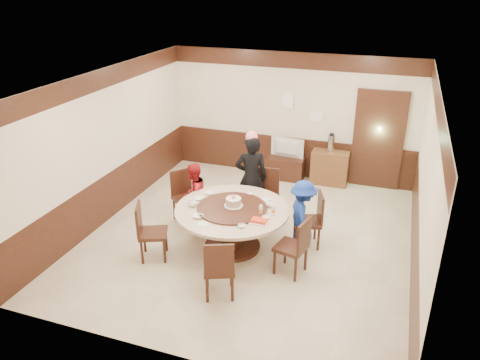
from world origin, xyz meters
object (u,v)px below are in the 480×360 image
(banquet_table, at_px, (232,220))
(side_cabinet, at_px, (330,168))
(thermos, at_px, (331,143))
(birthday_cake, at_px, (233,202))
(television, at_px, (286,148))
(shrimp_platter, at_px, (259,221))
(tv_stand, at_px, (285,168))
(person_red, at_px, (194,194))
(person_standing, at_px, (251,178))
(person_blue, at_px, (303,216))

(banquet_table, xyz_separation_m, side_cabinet, (1.12, 3.22, -0.16))
(side_cabinet, relative_size, thermos, 2.11)
(birthday_cake, distance_m, thermos, 3.35)
(banquet_table, relative_size, side_cabinet, 2.38)
(television, xyz_separation_m, thermos, (0.98, 0.03, 0.22))
(shrimp_platter, xyz_separation_m, thermos, (0.54, 3.53, 0.16))
(tv_stand, height_order, television, television)
(person_red, height_order, side_cabinet, person_red)
(shrimp_platter, xyz_separation_m, television, (-0.44, 3.50, -0.06))
(person_standing, relative_size, thermos, 4.33)
(shrimp_platter, relative_size, side_cabinet, 0.37)
(thermos, bearing_deg, person_red, -128.21)
(person_standing, height_order, birthday_cake, person_standing)
(banquet_table, relative_size, television, 2.47)
(shrimp_platter, height_order, thermos, thermos)
(banquet_table, bearing_deg, birthday_cake, 80.43)
(person_blue, xyz_separation_m, television, (-0.99, 2.81, 0.10))
(person_blue, bearing_deg, television, -8.33)
(banquet_table, height_order, shrimp_platter, shrimp_platter)
(banquet_table, xyz_separation_m, tv_stand, (0.12, 3.19, -0.28))
(shrimp_platter, bearing_deg, television, 97.18)
(television, bearing_deg, shrimp_platter, 104.48)
(banquet_table, height_order, person_red, person_red)
(banquet_table, relative_size, person_red, 1.60)
(person_blue, bearing_deg, side_cabinet, -27.90)
(shrimp_platter, bearing_deg, side_cabinet, 81.04)
(person_red, bearing_deg, shrimp_platter, 73.36)
(shrimp_platter, relative_size, tv_stand, 0.35)
(person_red, relative_size, television, 1.55)
(birthday_cake, bearing_deg, side_cabinet, 70.65)
(side_cabinet, bearing_deg, television, -178.28)
(person_blue, relative_size, thermos, 3.27)
(banquet_table, relative_size, person_blue, 1.53)
(person_red, distance_m, side_cabinet, 3.37)
(tv_stand, bearing_deg, thermos, 1.75)
(person_red, relative_size, side_cabinet, 1.49)
(person_standing, xyz_separation_m, thermos, (1.15, 2.06, 0.12))
(television, bearing_deg, person_standing, 92.67)
(tv_stand, bearing_deg, person_blue, -70.60)
(person_blue, bearing_deg, tv_stand, -8.33)
(person_standing, distance_m, side_cabinet, 2.41)
(person_blue, bearing_deg, person_red, 56.68)
(person_red, height_order, shrimp_platter, person_red)
(banquet_table, height_order, television, television)
(banquet_table, relative_size, thermos, 5.01)
(banquet_table, bearing_deg, person_blue, 18.88)
(side_cabinet, bearing_deg, banquet_table, -109.21)
(banquet_table, bearing_deg, person_red, 148.84)
(banquet_table, distance_m, television, 3.19)
(person_standing, distance_m, television, 2.04)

